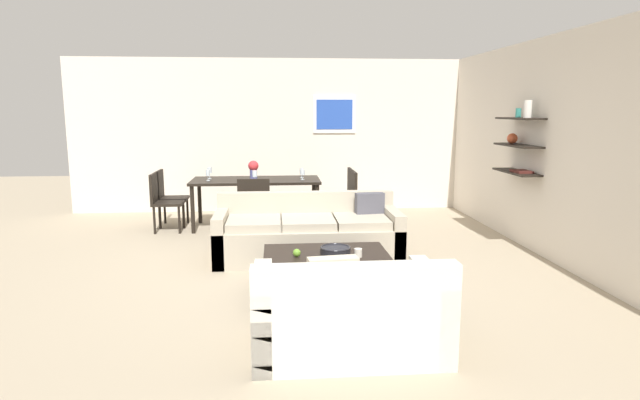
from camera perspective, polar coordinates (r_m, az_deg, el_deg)
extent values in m
plane|color=tan|center=(6.24, -1.82, -7.15)|extent=(18.00, 18.00, 0.00)
cube|color=silver|center=(9.52, -1.19, 6.99)|extent=(8.40, 0.06, 2.70)
cube|color=white|center=(9.50, 1.57, 9.24)|extent=(0.76, 0.02, 0.65)
cube|color=#264CB2|center=(9.49, 1.58, 9.24)|extent=(0.64, 0.01, 0.52)
cube|color=silver|center=(7.37, 22.18, 5.44)|extent=(0.06, 8.20, 2.70)
cube|color=black|center=(7.37, 20.83, 8.26)|extent=(0.28, 0.90, 0.02)
cube|color=black|center=(7.39, 20.66, 5.55)|extent=(0.28, 0.90, 0.02)
cube|color=black|center=(7.42, 20.50, 2.85)|extent=(0.28, 0.90, 0.02)
cylinder|color=silver|center=(7.19, 21.58, 9.16)|extent=(0.10, 0.10, 0.22)
sphere|color=#D85933|center=(7.55, 20.11, 6.28)|extent=(0.14, 0.14, 0.14)
cylinder|color=teal|center=(7.42, 20.69, 8.83)|extent=(0.07, 0.07, 0.12)
cube|color=#4C1E19|center=(7.28, 21.01, 2.91)|extent=(0.20, 0.28, 0.03)
cube|color=#B2A893|center=(6.47, -1.32, -4.58)|extent=(2.24, 0.90, 0.42)
cube|color=#B2A893|center=(6.75, -1.53, -0.59)|extent=(2.24, 0.16, 0.36)
cube|color=#B2A893|center=(6.47, -10.65, -3.93)|extent=(0.14, 0.90, 0.60)
cube|color=#B2A893|center=(6.60, 7.82, -3.59)|extent=(0.14, 0.90, 0.60)
cube|color=#B2A893|center=(6.37, -7.18, -2.49)|extent=(0.63, 0.70, 0.10)
cube|color=#B2A893|center=(6.37, -1.31, -2.41)|extent=(0.63, 0.70, 0.10)
cube|color=#B2A893|center=(6.45, 4.49, -2.30)|extent=(0.63, 0.70, 0.10)
cube|color=#4C4C56|center=(6.67, 5.40, -0.77)|extent=(0.37, 0.17, 0.36)
cube|color=silver|center=(4.14, 3.04, -13.08)|extent=(1.43, 0.90, 0.42)
cube|color=silver|center=(3.66, 3.90, -9.68)|extent=(1.43, 0.16, 0.36)
cube|color=silver|center=(4.24, 11.93, -11.41)|extent=(0.14, 0.90, 0.60)
cube|color=silver|center=(4.07, -6.22, -12.15)|extent=(0.14, 0.90, 0.60)
cube|color=silver|center=(4.13, 7.02, -9.33)|extent=(0.56, 0.70, 0.10)
cube|color=silver|center=(4.06, -1.11, -9.62)|extent=(0.56, 0.70, 0.10)
cube|color=beige|center=(3.81, 1.41, -8.86)|extent=(0.37, 0.16, 0.36)
cube|color=black|center=(5.30, 0.77, -8.09)|extent=(1.26, 1.06, 0.38)
cylinder|color=black|center=(5.32, 1.68, -5.51)|extent=(0.30, 0.30, 0.07)
torus|color=black|center=(5.31, 1.69, -5.17)|extent=(0.31, 0.31, 0.02)
cylinder|color=silver|center=(5.22, 4.16, -5.72)|extent=(0.08, 0.08, 0.08)
sphere|color=#669E2D|center=(5.23, -2.53, -5.73)|extent=(0.08, 0.08, 0.08)
cube|color=black|center=(8.20, -6.96, 2.11)|extent=(1.97, 0.86, 0.04)
cylinder|color=black|center=(7.99, -13.63, -1.03)|extent=(0.06, 0.06, 0.71)
cylinder|color=black|center=(7.91, -0.30, -0.85)|extent=(0.06, 0.06, 0.71)
cylinder|color=black|center=(8.71, -12.91, -0.12)|extent=(0.06, 0.06, 0.71)
cylinder|color=black|center=(8.64, -0.69, 0.06)|extent=(0.06, 0.06, 0.71)
cube|color=black|center=(8.11, 2.28, -0.05)|extent=(0.44, 0.44, 0.04)
cube|color=black|center=(8.10, 3.70, 1.60)|extent=(0.04, 0.44, 0.43)
cylinder|color=black|center=(8.31, 0.88, -1.39)|extent=(0.04, 0.04, 0.41)
cylinder|color=black|center=(7.96, 1.14, -1.89)|extent=(0.04, 0.04, 0.41)
cylinder|color=black|center=(8.35, 3.34, -1.35)|extent=(0.04, 0.04, 0.41)
cylinder|color=black|center=(8.00, 3.71, -1.84)|extent=(0.04, 0.04, 0.41)
cube|color=black|center=(8.21, -16.09, -0.32)|extent=(0.44, 0.44, 0.04)
cube|color=black|center=(8.22, -17.54, 1.28)|extent=(0.04, 0.44, 0.43)
cylinder|color=black|center=(8.04, -15.00, -2.10)|extent=(0.04, 0.04, 0.41)
cylinder|color=black|center=(8.39, -14.58, -1.60)|extent=(0.04, 0.04, 0.41)
cylinder|color=black|center=(8.12, -17.51, -2.12)|extent=(0.04, 0.04, 0.41)
cylinder|color=black|center=(8.46, -16.98, -1.62)|extent=(0.04, 0.04, 0.41)
cube|color=black|center=(8.49, 1.96, 0.39)|extent=(0.44, 0.44, 0.04)
cube|color=black|center=(8.48, 3.31, 1.98)|extent=(0.04, 0.44, 0.43)
cylinder|color=black|center=(8.69, 0.63, -0.90)|extent=(0.04, 0.04, 0.41)
cylinder|color=black|center=(8.34, 0.87, -1.35)|extent=(0.04, 0.04, 0.41)
cylinder|color=black|center=(8.73, 2.98, -0.86)|extent=(0.04, 0.04, 0.41)
cylinder|color=black|center=(8.38, 3.32, -1.31)|extent=(0.04, 0.04, 0.41)
cube|color=black|center=(8.58, -15.60, 0.14)|extent=(0.44, 0.44, 0.04)
cube|color=black|center=(8.59, -16.98, 1.66)|extent=(0.04, 0.44, 0.43)
cylinder|color=black|center=(8.42, -14.55, -1.56)|extent=(0.04, 0.04, 0.41)
cylinder|color=black|center=(8.77, -14.16, -1.10)|extent=(0.04, 0.04, 0.41)
cylinder|color=black|center=(8.49, -16.95, -1.58)|extent=(0.04, 0.04, 0.41)
cylinder|color=black|center=(8.83, -16.47, -1.12)|extent=(0.04, 0.04, 0.41)
cube|color=black|center=(7.51, -7.11, -0.92)|extent=(0.44, 0.44, 0.04)
cube|color=black|center=(7.27, -7.21, 0.60)|extent=(0.44, 0.04, 0.43)
cylinder|color=black|center=(7.72, -5.69, -2.30)|extent=(0.04, 0.04, 0.41)
cylinder|color=black|center=(7.74, -8.36, -2.33)|extent=(0.04, 0.04, 0.41)
cylinder|color=black|center=(7.37, -5.73, -2.88)|extent=(0.04, 0.04, 0.41)
cylinder|color=black|center=(7.39, -8.52, -2.92)|extent=(0.04, 0.04, 0.41)
cylinder|color=silver|center=(8.31, -1.98, 2.43)|extent=(0.06, 0.06, 0.01)
cylinder|color=silver|center=(8.30, -1.98, 2.69)|extent=(0.01, 0.01, 0.07)
cylinder|color=silver|center=(8.30, -1.99, 3.19)|extent=(0.07, 0.07, 0.08)
cylinder|color=silver|center=(7.83, -7.06, 1.92)|extent=(0.06, 0.06, 0.01)
cylinder|color=silver|center=(7.83, -7.06, 2.22)|extent=(0.01, 0.01, 0.08)
cylinder|color=silver|center=(7.82, -7.08, 2.86)|extent=(0.07, 0.07, 0.10)
cylinder|color=silver|center=(8.10, -1.91, 2.24)|extent=(0.06, 0.06, 0.01)
cylinder|color=silver|center=(8.09, -1.91, 2.51)|extent=(0.01, 0.01, 0.07)
cylinder|color=silver|center=(8.08, -1.91, 3.02)|extent=(0.07, 0.07, 0.08)
cylinder|color=silver|center=(8.15, -12.03, 2.08)|extent=(0.06, 0.06, 0.01)
cylinder|color=silver|center=(8.15, -12.04, 2.35)|extent=(0.01, 0.01, 0.07)
cylinder|color=silver|center=(8.14, -12.06, 2.91)|extent=(0.06, 0.06, 0.09)
cylinder|color=silver|center=(8.36, -11.86, 2.28)|extent=(0.06, 0.06, 0.01)
cylinder|color=silver|center=(8.36, -11.87, 2.59)|extent=(0.01, 0.01, 0.09)
cylinder|color=silver|center=(8.35, -11.89, 3.18)|extent=(0.08, 0.08, 0.09)
cylinder|color=#4C518C|center=(8.21, -7.22, 2.77)|extent=(0.12, 0.12, 0.15)
sphere|color=red|center=(8.19, -7.24, 3.70)|extent=(0.16, 0.16, 0.16)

